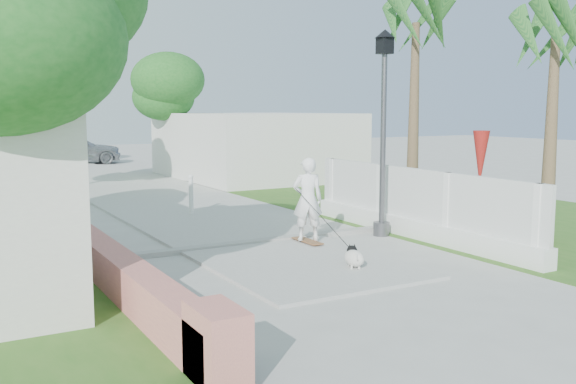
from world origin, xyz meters
TOP-DOWN VIEW (x-y plane):
  - ground at (0.00, 0.00)m, footprint 90.00×90.00m
  - path_strip at (0.00, 20.00)m, footprint 3.20×36.00m
  - curb at (0.00, 6.00)m, footprint 6.50×0.25m
  - grass_right at (7.00, 8.00)m, footprint 8.00×20.00m
  - pink_wall at (-3.30, 3.55)m, footprint 0.45×8.20m
  - lattice_fence at (3.40, 5.00)m, footprint 0.35×7.00m
  - building_right at (6.00, 18.00)m, footprint 6.00×8.00m
  - street_lamp at (2.90, 5.50)m, footprint 0.44×0.44m
  - bollard at (0.20, 10.00)m, footprint 0.14×0.14m
  - patio_umbrella at (4.80, 4.50)m, footprint 0.36×0.36m
  - tree_left_near at (-4.48, 2.98)m, footprint 3.60×3.60m
  - tree_path_left at (-2.98, 15.98)m, footprint 3.40×3.40m
  - tree_path_right at (3.22, 19.98)m, footprint 3.00×3.00m
  - palm_far at (4.60, 6.50)m, footprint 1.80×1.80m
  - palm_near at (5.40, 3.20)m, footprint 1.80×1.80m
  - skateboarder at (0.84, 5.10)m, footprint 0.73×2.41m
  - dog at (0.59, 3.29)m, footprint 0.44×0.58m
  - parked_car at (0.79, 27.92)m, footprint 4.77×2.20m

SIDE VIEW (x-z plane):
  - ground at x=0.00m, z-range 0.00..0.00m
  - grass_right at x=7.00m, z-range 0.00..0.01m
  - path_strip at x=0.00m, z-range 0.00..0.06m
  - curb at x=0.00m, z-range 0.00..0.10m
  - dog at x=0.59m, z-range 0.02..0.44m
  - pink_wall at x=-3.30m, z-range -0.09..0.71m
  - lattice_fence at x=3.40m, z-range -0.21..1.29m
  - bollard at x=0.20m, z-range 0.04..1.13m
  - parked_car at x=0.79m, z-range 0.00..1.58m
  - skateboarder at x=0.84m, z-range -0.02..1.77m
  - building_right at x=6.00m, z-range 0.00..2.60m
  - patio_umbrella at x=4.80m, z-range 0.54..2.84m
  - street_lamp at x=2.90m, z-range 0.21..4.65m
  - tree_path_right at x=3.22m, z-range 1.10..5.89m
  - tree_path_left at x=-2.98m, z-range 1.21..6.43m
  - tree_left_near at x=-4.48m, z-range 1.18..6.46m
  - palm_near at x=5.40m, z-range 1.60..6.30m
  - palm_far at x=4.60m, z-range 1.83..7.13m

